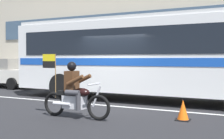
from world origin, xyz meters
TOP-DOWN VIEW (x-y plane):
  - ground_plane at (0.00, 0.00)m, footprint 60.00×60.00m
  - sidewalk_curb at (0.00, 5.10)m, footprint 28.00×3.80m
  - lane_center_stripe at (0.00, -0.60)m, footprint 26.60×0.14m
  - transit_bus at (1.26, 1.19)m, footprint 11.78×2.65m
  - motorcycle_with_rider at (0.26, -2.90)m, footprint 2.20×0.64m
  - parked_sedan_curbside at (-8.45, 2.58)m, footprint 4.83×2.04m
  - traffic_cone at (3.01, -1.85)m, footprint 0.36×0.36m

SIDE VIEW (x-z plane):
  - ground_plane at x=0.00m, z-range 0.00..0.00m
  - lane_center_stripe at x=0.00m, z-range 0.00..0.01m
  - sidewalk_curb at x=0.00m, z-range 0.00..0.15m
  - traffic_cone at x=3.01m, z-range -0.02..0.53m
  - motorcycle_with_rider at x=0.26m, z-range -0.22..1.55m
  - parked_sedan_curbside at x=-8.45m, z-range 0.03..1.67m
  - transit_bus at x=1.26m, z-range 0.27..3.49m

